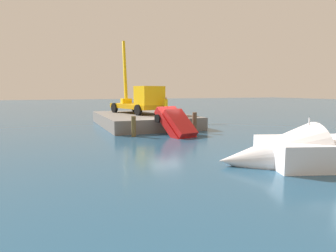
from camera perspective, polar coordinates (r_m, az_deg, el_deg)
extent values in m
plane|color=navy|center=(23.03, -0.61, -1.45)|extent=(200.00, 200.00, 0.00)
cube|color=slate|center=(28.61, -5.00, 1.25)|extent=(11.65, 7.91, 1.09)
cube|color=orange|center=(29.59, -6.24, 3.88)|extent=(7.03, 4.19, 0.45)
cube|color=yellow|center=(27.56, -3.65, 5.98)|extent=(2.43, 2.78, 1.75)
cylinder|color=black|center=(28.38, -1.65, 3.34)|extent=(1.04, 0.56, 1.00)
cylinder|color=black|center=(27.00, -5.86, 3.12)|extent=(1.04, 0.56, 1.00)
cylinder|color=black|center=(32.21, -6.54, 3.72)|extent=(1.04, 0.56, 1.00)
cylinder|color=black|center=(31.00, -10.43, 3.53)|extent=(1.04, 0.56, 1.00)
cylinder|color=#E5B20C|center=(33.33, -8.45, 10.93)|extent=(4.27, 1.16, 6.78)
cube|color=#E5B20C|center=(31.27, -8.17, 4.88)|extent=(1.00, 1.00, 0.50)
cylinder|color=#4C4C19|center=(35.27, -8.58, 9.71)|extent=(0.04, 0.04, 7.81)
cylinder|color=#3E3E3E|center=(27.03, -0.40, 2.88)|extent=(0.28, 0.28, 0.74)
cylinder|color=yellow|center=(26.99, -0.40, 4.44)|extent=(0.34, 0.34, 0.74)
sphere|color=tan|center=(26.97, -0.40, 5.45)|extent=(0.21, 0.21, 0.21)
cube|color=red|center=(21.52, 2.16, -0.77)|extent=(4.21, 2.75, 3.34)
cube|color=red|center=(21.34, 2.43, 0.62)|extent=(2.58, 2.11, 1.96)
cylinder|color=black|center=(21.53, 5.76, -4.13)|extent=(0.93, 0.45, 0.90)
cylinder|color=black|center=(20.37, 2.05, -4.74)|extent=(0.93, 0.45, 0.90)
cylinder|color=black|center=(23.09, 1.67, 1.72)|extent=(0.93, 0.45, 0.90)
cylinder|color=black|center=(22.01, -1.97, 1.47)|extent=(0.93, 0.45, 0.90)
cone|color=white|center=(13.93, 18.73, -6.32)|extent=(4.59, 5.22, 3.41)
cylinder|color=silver|center=(14.52, 25.79, -0.48)|extent=(0.06, 0.06, 1.00)
cylinder|color=brown|center=(21.48, -6.73, -0.08)|extent=(0.33, 0.33, 1.50)
cylinder|color=brown|center=(22.37, 0.39, 0.26)|extent=(0.32, 0.32, 1.51)
cylinder|color=brown|center=(23.41, 5.21, 0.68)|extent=(0.35, 0.35, 1.63)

